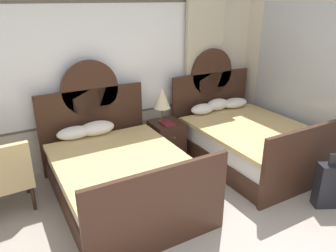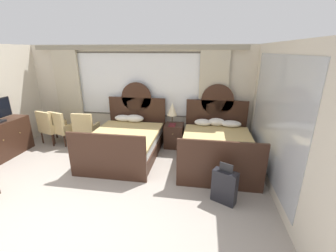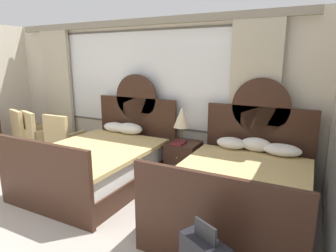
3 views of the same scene
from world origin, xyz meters
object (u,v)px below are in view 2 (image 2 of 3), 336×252
(bed_near_mirror, at_px, (217,147))
(suitcase_on_floor, at_px, (224,187))
(bed_near_window, at_px, (126,142))
(armchair_by_window_centre, at_px, (62,127))
(armchair_by_window_right, at_px, (50,126))
(nightstand_between_beds, at_px, (174,136))
(armchair_by_window_left, at_px, (86,128))
(table_lamp_on_nightstand, at_px, (172,109))
(book_on_nightstand, at_px, (172,125))

(bed_near_mirror, bearing_deg, suitcase_on_floor, -87.59)
(bed_near_window, xyz_separation_m, armchair_by_window_centre, (-2.02, 0.43, 0.15))
(armchair_by_window_right, bearing_deg, nightstand_between_beds, 4.87)
(nightstand_between_beds, height_order, armchair_by_window_left, armchair_by_window_left)
(bed_near_mirror, bearing_deg, table_lamp_on_nightstand, 147.31)
(book_on_nightstand, relative_size, suitcase_on_floor, 0.35)
(armchair_by_window_right, distance_m, suitcase_on_floor, 5.09)
(book_on_nightstand, height_order, armchair_by_window_left, armchair_by_window_left)
(book_on_nightstand, relative_size, armchair_by_window_left, 0.27)
(armchair_by_window_right, bearing_deg, armchair_by_window_left, -0.21)
(bed_near_window, xyz_separation_m, suitcase_on_floor, (2.31, -1.52, -0.06))
(table_lamp_on_nightstand, xyz_separation_m, book_on_nightstand, (0.02, -0.14, -0.39))
(book_on_nightstand, bearing_deg, bed_near_window, -150.08)
(nightstand_between_beds, bearing_deg, bed_near_window, -147.21)
(armchair_by_window_left, height_order, suitcase_on_floor, armchair_by_window_left)
(nightstand_between_beds, xyz_separation_m, table_lamp_on_nightstand, (-0.06, 0.04, 0.73))
(bed_near_mirror, height_order, book_on_nightstand, bed_near_mirror)
(nightstand_between_beds, height_order, book_on_nightstand, book_on_nightstand)
(bed_near_window, relative_size, armchair_by_window_left, 2.34)
(table_lamp_on_nightstand, height_order, suitcase_on_floor, table_lamp_on_nightstand)
(table_lamp_on_nightstand, distance_m, book_on_nightstand, 0.41)
(book_on_nightstand, bearing_deg, armchair_by_window_right, -176.70)
(armchair_by_window_left, xyz_separation_m, armchair_by_window_right, (-1.08, 0.00, 0.00))
(book_on_nightstand, bearing_deg, table_lamp_on_nightstand, 98.63)
(nightstand_between_beds, distance_m, table_lamp_on_nightstand, 0.73)
(bed_near_window, distance_m, bed_near_mirror, 2.25)
(bed_near_window, xyz_separation_m, armchair_by_window_left, (-1.30, 0.42, 0.15))
(armchair_by_window_left, relative_size, armchair_by_window_centre, 1.00)
(armchair_by_window_centre, xyz_separation_m, suitcase_on_floor, (4.33, -1.95, -0.21))
(bed_near_mirror, height_order, armchair_by_window_centre, bed_near_mirror)
(bed_near_window, bearing_deg, bed_near_mirror, 0.13)
(armchair_by_window_left, distance_m, suitcase_on_floor, 4.11)
(nightstand_between_beds, height_order, armchair_by_window_right, armchair_by_window_right)
(suitcase_on_floor, bearing_deg, armchair_by_window_left, 151.74)
(bed_near_mirror, relative_size, book_on_nightstand, 8.65)
(bed_near_mirror, xyz_separation_m, armchair_by_window_right, (-4.63, 0.42, 0.15))
(bed_near_mirror, distance_m, suitcase_on_floor, 1.53)
(table_lamp_on_nightstand, bearing_deg, armchair_by_window_left, -171.78)
(armchair_by_window_left, bearing_deg, table_lamp_on_nightstand, 8.22)
(bed_near_mirror, distance_m, book_on_nightstand, 1.35)
(armchair_by_window_left, height_order, armchair_by_window_right, same)
(nightstand_between_beds, distance_m, armchair_by_window_left, 2.45)
(nightstand_between_beds, relative_size, table_lamp_on_nightstand, 1.10)
(table_lamp_on_nightstand, bearing_deg, armchair_by_window_centre, -173.74)
(bed_near_mirror, distance_m, armchair_by_window_left, 3.58)
(suitcase_on_floor, bearing_deg, armchair_by_window_right, 157.47)
(armchair_by_window_centre, distance_m, armchair_by_window_right, 0.37)
(bed_near_window, distance_m, suitcase_on_floor, 2.77)
(bed_near_mirror, bearing_deg, armchair_by_window_centre, 174.36)
(suitcase_on_floor, bearing_deg, nightstand_between_beds, 117.85)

